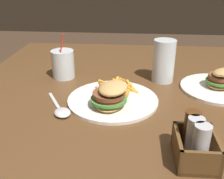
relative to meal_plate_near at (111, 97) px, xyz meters
name	(u,v)px	position (x,y,z in m)	size (l,w,h in m)	color
dining_table	(130,121)	(-0.08, 0.06, -0.13)	(1.25, 1.20, 0.72)	brown
meal_plate_near	(111,97)	(0.00, 0.00, 0.00)	(0.29, 0.29, 0.09)	white
beer_glass	(163,62)	(-0.21, 0.18, 0.05)	(0.08, 0.08, 0.16)	silver
juice_glass	(62,65)	(-0.21, -0.21, 0.03)	(0.09, 0.09, 0.18)	silver
spoon	(61,112)	(0.08, -0.14, -0.02)	(0.18, 0.12, 0.02)	silver
meal_plate_far	(219,84)	(-0.14, 0.37, 0.00)	(0.26, 0.26, 0.09)	white
condiment_caddy	(194,144)	(0.25, 0.21, 0.02)	(0.12, 0.09, 0.11)	brown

